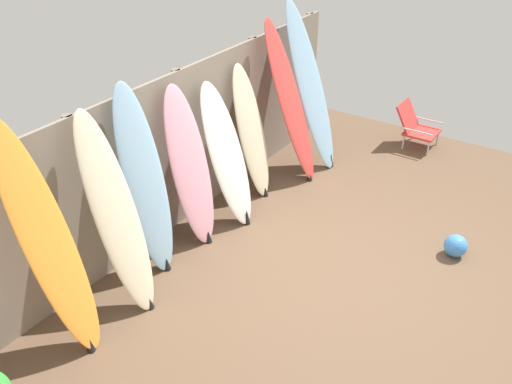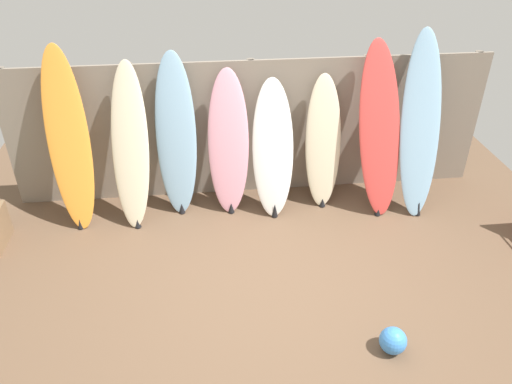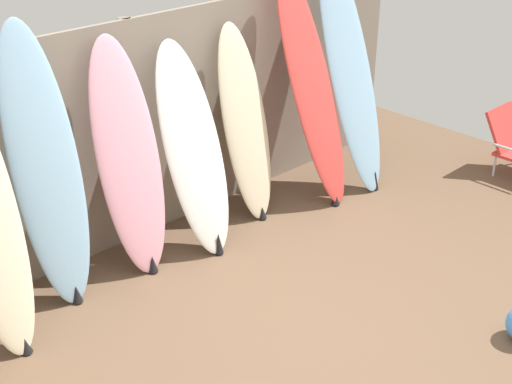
{
  "view_description": "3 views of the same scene",
  "coord_description": "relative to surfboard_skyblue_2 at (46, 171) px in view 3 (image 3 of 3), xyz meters",
  "views": [
    {
      "loc": [
        -4.33,
        -1.87,
        3.78
      ],
      "look_at": [
        -0.34,
        0.79,
        0.89
      ],
      "focal_mm": 40.0,
      "sensor_mm": 36.0,
      "label": 1
    },
    {
      "loc": [
        -0.58,
        -3.82,
        3.62
      ],
      "look_at": [
        -0.08,
        0.76,
        0.73
      ],
      "focal_mm": 35.0,
      "sensor_mm": 36.0,
      "label": 2
    },
    {
      "loc": [
        -2.93,
        -2.39,
        3.05
      ],
      "look_at": [
        -0.23,
        0.4,
        1.05
      ],
      "focal_mm": 50.0,
      "sensor_mm": 36.0,
      "label": 3
    }
  ],
  "objects": [
    {
      "name": "fence_back",
      "position": [
        0.94,
        0.31,
        -0.08
      ],
      "size": [
        6.08,
        0.11,
        1.8
      ],
      "color": "gray",
      "rests_on": "ground"
    },
    {
      "name": "ground",
      "position": [
        0.94,
        -1.7,
        -0.98
      ],
      "size": [
        7.68,
        7.68,
        0.0
      ],
      "primitive_type": "plane",
      "color": "brown"
    },
    {
      "name": "surfboard_skyblue_7",
      "position": [
        2.97,
        -0.19,
        0.08
      ],
      "size": [
        0.59,
        0.94,
        2.17
      ],
      "color": "#8CB7D6",
      "rests_on": "ground"
    },
    {
      "name": "surfboard_cream_5",
      "position": [
        1.81,
        -0.02,
        -0.16
      ],
      "size": [
        0.47,
        0.52,
        1.66
      ],
      "color": "beige",
      "rests_on": "ground"
    },
    {
      "name": "surfboard_red_6",
      "position": [
        2.47,
        -0.18,
        0.05
      ],
      "size": [
        0.62,
        0.84,
        2.07
      ],
      "color": "#D13D38",
      "rests_on": "ground"
    },
    {
      "name": "surfboard_white_4",
      "position": [
        1.16,
        -0.13,
        -0.17
      ],
      "size": [
        0.53,
        0.65,
        1.65
      ],
      "color": "white",
      "rests_on": "ground"
    },
    {
      "name": "surfboard_pink_3",
      "position": [
        0.63,
        -0.05,
        -0.1
      ],
      "size": [
        0.54,
        0.52,
        1.78
      ],
      "color": "pink",
      "rests_on": "ground"
    },
    {
      "name": "surfboard_skyblue_2",
      "position": [
        0.0,
        0.0,
        0.0
      ],
      "size": [
        0.52,
        0.48,
        1.99
      ],
      "color": "#8CB7D6",
      "rests_on": "ground"
    }
  ]
}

